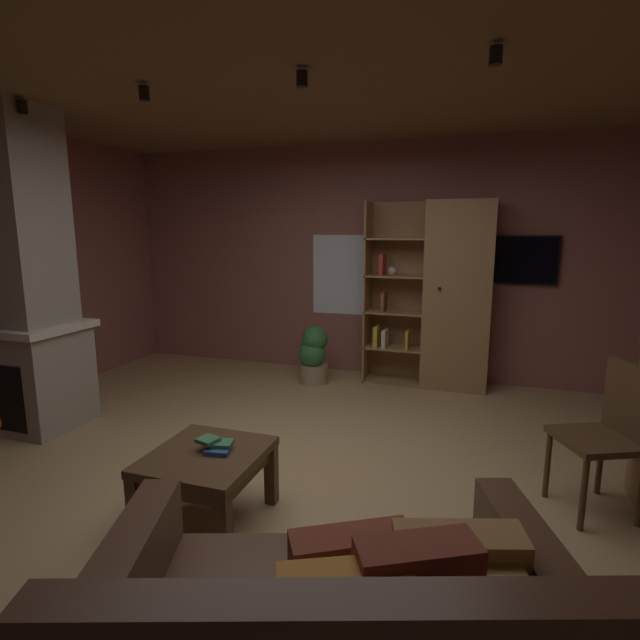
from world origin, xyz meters
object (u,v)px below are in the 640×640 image
at_px(table_book_1, 223,443).
at_px(table_book_2, 208,440).
at_px(coffee_table, 207,466).
at_px(stone_fireplace, 17,289).
at_px(table_book_0, 218,451).
at_px(potted_floor_plant, 313,354).
at_px(bookshelf_cabinet, 448,297).
at_px(dining_chair, 610,428).
at_px(wall_mounted_tv, 512,260).

xyz_separation_m(table_book_1, table_book_2, (-0.08, -0.03, 0.02)).
bearing_deg(coffee_table, stone_fireplace, 160.67).
distance_m(table_book_0, potted_floor_plant, 2.71).
bearing_deg(table_book_1, bookshelf_cabinet, 70.70).
xyz_separation_m(table_book_0, table_book_1, (0.00, 0.05, 0.03)).
distance_m(bookshelf_cabinet, potted_floor_plant, 1.59).
bearing_deg(coffee_table, table_book_0, 5.16).
xyz_separation_m(stone_fireplace, dining_chair, (4.50, 0.07, -0.67)).
distance_m(stone_fireplace, wall_mounted_tv, 4.70).
bearing_deg(wall_mounted_tv, table_book_0, -117.16).
bearing_deg(table_book_0, coffee_table, -174.84).
distance_m(coffee_table, table_book_0, 0.12).
bearing_deg(bookshelf_cabinet, coffee_table, -110.19).
bearing_deg(bookshelf_cabinet, dining_chair, -63.05).
distance_m(dining_chair, potted_floor_plant, 3.11).
bearing_deg(dining_chair, table_book_2, -159.58).
relative_size(table_book_1, potted_floor_plant, 0.17).
bearing_deg(wall_mounted_tv, stone_fireplace, -148.46).
distance_m(bookshelf_cabinet, wall_mounted_tv, 0.76).
distance_m(bookshelf_cabinet, table_book_0, 3.26).
distance_m(bookshelf_cabinet, dining_chair, 2.49).
bearing_deg(wall_mounted_tv, table_book_2, -118.39).
xyz_separation_m(bookshelf_cabinet, table_book_0, (-1.05, -3.04, -0.54)).
bearing_deg(stone_fireplace, coffee_table, -19.33).
height_order(bookshelf_cabinet, table_book_2, bookshelf_cabinet).
relative_size(stone_fireplace, dining_chair, 2.89).
distance_m(table_book_2, dining_chair, 2.38).
xyz_separation_m(table_book_1, wall_mounted_tv, (1.66, 3.19, 0.91)).
xyz_separation_m(stone_fireplace, coffee_table, (2.27, -0.80, -0.85)).
distance_m(stone_fireplace, dining_chair, 4.55).
distance_m(table_book_1, potted_floor_plant, 2.66).
height_order(bookshelf_cabinet, potted_floor_plant, bookshelf_cabinet).
xyz_separation_m(table_book_2, wall_mounted_tv, (1.74, 3.22, 0.88)).
bearing_deg(table_book_2, table_book_1, 19.51).
xyz_separation_m(dining_chair, wall_mounted_tv, (-0.49, 2.39, 0.85)).
height_order(table_book_1, table_book_2, table_book_2).
xyz_separation_m(coffee_table, table_book_1, (0.07, 0.06, 0.13)).
relative_size(stone_fireplace, table_book_0, 18.98).
height_order(potted_floor_plant, wall_mounted_tv, wall_mounted_tv).
bearing_deg(table_book_0, bookshelf_cabinet, 70.96).
bearing_deg(stone_fireplace, dining_chair, 0.85).
relative_size(bookshelf_cabinet, wall_mounted_tv, 2.21).
height_order(table_book_0, table_book_1, table_book_1).
bearing_deg(table_book_0, potted_floor_plant, 97.46).
height_order(coffee_table, table_book_2, table_book_2).
xyz_separation_m(stone_fireplace, wall_mounted_tv, (4.01, 2.46, 0.18)).
bearing_deg(dining_chair, bookshelf_cabinet, 116.95).
relative_size(coffee_table, dining_chair, 0.73).
height_order(bookshelf_cabinet, table_book_1, bookshelf_cabinet).
xyz_separation_m(bookshelf_cabinet, table_book_1, (-1.05, -2.98, -0.51)).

